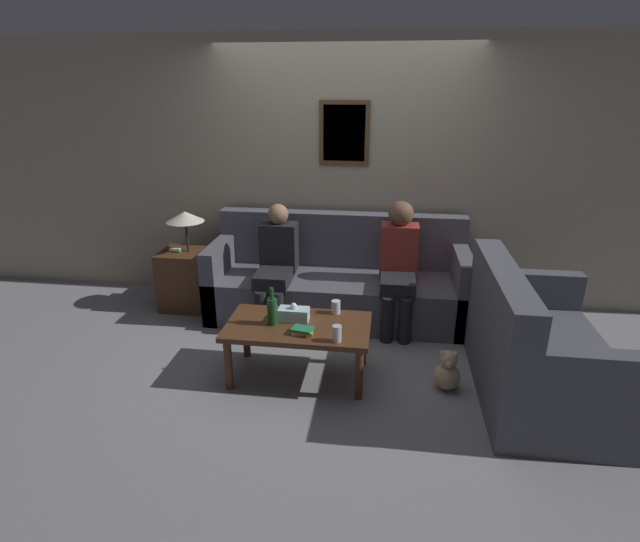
{
  "coord_description": "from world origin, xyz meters",
  "views": [
    {
      "loc": [
        0.44,
        -3.96,
        2.15
      ],
      "look_at": [
        -0.09,
        -0.09,
        0.67
      ],
      "focal_mm": 28.0,
      "sensor_mm": 36.0,
      "label": 1
    }
  ],
  "objects_px": {
    "wine_bottle": "(272,311)",
    "drinking_glass": "(336,307)",
    "coffee_table": "(298,331)",
    "teddy_bear": "(447,372)",
    "couch_main": "(338,282)",
    "person_right": "(399,262)",
    "person_left": "(276,261)",
    "couch_side": "(534,354)"
  },
  "relations": [
    {
      "from": "wine_bottle",
      "to": "drinking_glass",
      "type": "height_order",
      "value": "wine_bottle"
    },
    {
      "from": "coffee_table",
      "to": "wine_bottle",
      "type": "xyz_separation_m",
      "value": [
        -0.19,
        -0.02,
        0.17
      ]
    },
    {
      "from": "wine_bottle",
      "to": "drinking_glass",
      "type": "xyz_separation_m",
      "value": [
        0.45,
        0.26,
        -0.06
      ]
    },
    {
      "from": "drinking_glass",
      "to": "teddy_bear",
      "type": "height_order",
      "value": "drinking_glass"
    },
    {
      "from": "couch_main",
      "to": "person_right",
      "type": "distance_m",
      "value": 0.68
    },
    {
      "from": "drinking_glass",
      "to": "wine_bottle",
      "type": "bearing_deg",
      "value": -150.43
    },
    {
      "from": "couch_main",
      "to": "teddy_bear",
      "type": "distance_m",
      "value": 1.53
    },
    {
      "from": "person_right",
      "to": "teddy_bear",
      "type": "bearing_deg",
      "value": -69.36
    },
    {
      "from": "drinking_glass",
      "to": "coffee_table",
      "type": "bearing_deg",
      "value": -138.4
    },
    {
      "from": "couch_main",
      "to": "wine_bottle",
      "type": "bearing_deg",
      "value": -107.23
    },
    {
      "from": "coffee_table",
      "to": "person_left",
      "type": "distance_m",
      "value": 1.05
    },
    {
      "from": "couch_main",
      "to": "drinking_glass",
      "type": "bearing_deg",
      "value": -85.22
    },
    {
      "from": "couch_side",
      "to": "wine_bottle",
      "type": "distance_m",
      "value": 1.93
    },
    {
      "from": "drinking_glass",
      "to": "person_left",
      "type": "distance_m",
      "value": 0.97
    },
    {
      "from": "couch_side",
      "to": "drinking_glass",
      "type": "height_order",
      "value": "couch_side"
    },
    {
      "from": "couch_main",
      "to": "person_right",
      "type": "xyz_separation_m",
      "value": [
        0.57,
        -0.19,
        0.31
      ]
    },
    {
      "from": "couch_main",
      "to": "person_right",
      "type": "relative_size",
      "value": 2.08
    },
    {
      "from": "couch_main",
      "to": "wine_bottle",
      "type": "distance_m",
      "value": 1.28
    },
    {
      "from": "couch_side",
      "to": "person_left",
      "type": "distance_m",
      "value": 2.32
    },
    {
      "from": "coffee_table",
      "to": "wine_bottle",
      "type": "relative_size",
      "value": 3.66
    },
    {
      "from": "coffee_table",
      "to": "teddy_bear",
      "type": "xyz_separation_m",
      "value": [
        1.13,
        -0.02,
        -0.25
      ]
    },
    {
      "from": "coffee_table",
      "to": "person_left",
      "type": "relative_size",
      "value": 0.98
    },
    {
      "from": "coffee_table",
      "to": "person_right",
      "type": "relative_size",
      "value": 0.93
    },
    {
      "from": "wine_bottle",
      "to": "drinking_glass",
      "type": "bearing_deg",
      "value": 29.57
    },
    {
      "from": "drinking_glass",
      "to": "teddy_bear",
      "type": "distance_m",
      "value": 0.97
    },
    {
      "from": "couch_main",
      "to": "coffee_table",
      "type": "xyz_separation_m",
      "value": [
        -0.18,
        -1.17,
        0.06
      ]
    },
    {
      "from": "couch_side",
      "to": "person_right",
      "type": "height_order",
      "value": "person_right"
    },
    {
      "from": "couch_main",
      "to": "couch_side",
      "type": "height_order",
      "value": "same"
    },
    {
      "from": "person_left",
      "to": "person_right",
      "type": "relative_size",
      "value": 0.95
    },
    {
      "from": "coffee_table",
      "to": "person_left",
      "type": "xyz_separation_m",
      "value": [
        -0.38,
        0.96,
        0.21
      ]
    },
    {
      "from": "wine_bottle",
      "to": "teddy_bear",
      "type": "relative_size",
      "value": 0.95
    },
    {
      "from": "person_right",
      "to": "teddy_bear",
      "type": "distance_m",
      "value": 1.18
    },
    {
      "from": "couch_main",
      "to": "wine_bottle",
      "type": "xyz_separation_m",
      "value": [
        -0.37,
        -1.2,
        0.23
      ]
    },
    {
      "from": "coffee_table",
      "to": "teddy_bear",
      "type": "bearing_deg",
      "value": -1.0
    },
    {
      "from": "wine_bottle",
      "to": "person_left",
      "type": "xyz_separation_m",
      "value": [
        -0.19,
        0.99,
        0.04
      ]
    },
    {
      "from": "drinking_glass",
      "to": "couch_main",
      "type": "bearing_deg",
      "value": 94.78
    },
    {
      "from": "person_left",
      "to": "couch_side",
      "type": "bearing_deg",
      "value": -24.57
    },
    {
      "from": "person_left",
      "to": "person_right",
      "type": "distance_m",
      "value": 1.13
    },
    {
      "from": "couch_side",
      "to": "person_right",
      "type": "relative_size",
      "value": 1.24
    },
    {
      "from": "couch_side",
      "to": "teddy_bear",
      "type": "bearing_deg",
      "value": 92.11
    },
    {
      "from": "couch_main",
      "to": "person_left",
      "type": "height_order",
      "value": "person_left"
    },
    {
      "from": "couch_side",
      "to": "person_right",
      "type": "xyz_separation_m",
      "value": [
        -0.97,
        0.98,
        0.31
      ]
    }
  ]
}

